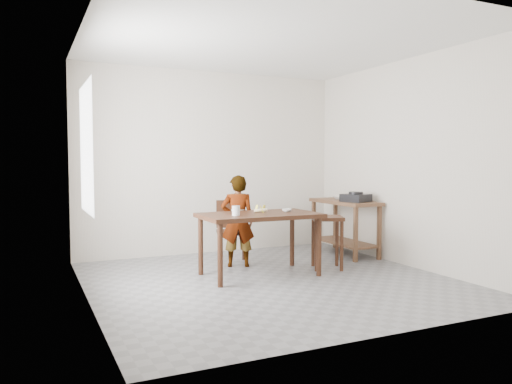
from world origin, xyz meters
name	(u,v)px	position (x,y,z in m)	size (l,w,h in m)	color
floor	(271,282)	(0.00, 0.00, -0.02)	(4.00, 4.00, 0.04)	slate
ceiling	(271,40)	(0.00, 0.00, 2.72)	(4.00, 4.00, 0.04)	white
wall_back	(210,163)	(0.00, 2.02, 1.35)	(4.00, 0.04, 2.70)	silver
wall_front	(389,164)	(0.00, -2.02, 1.35)	(4.00, 0.04, 2.70)	silver
wall_left	(83,164)	(-2.02, 0.00, 1.35)	(0.04, 4.00, 2.70)	silver
wall_right	(409,163)	(2.02, 0.00, 1.35)	(0.04, 4.00, 2.70)	silver
window_pane	(86,148)	(-1.97, 0.20, 1.50)	(0.02, 1.10, 1.30)	white
dining_table	(260,244)	(0.00, 0.30, 0.38)	(1.40, 0.80, 0.75)	#361C10
prep_counter	(345,227)	(1.72, 1.00, 0.40)	(0.50, 1.20, 0.80)	brown
child	(238,221)	(-0.04, 0.88, 0.60)	(0.44, 0.29, 1.19)	white
dining_chair	(232,232)	(-0.01, 1.15, 0.42)	(0.40, 0.40, 0.83)	#361C10
stool	(327,242)	(0.95, 0.28, 0.34)	(0.38, 0.38, 0.67)	#361C10
glass_tumbler	(236,211)	(-0.34, 0.21, 0.81)	(0.09, 0.09, 0.11)	white
small_bowl	(287,210)	(0.38, 0.32, 0.77)	(0.12, 0.12, 0.04)	silver
banana	(261,210)	(0.05, 0.38, 0.78)	(0.18, 0.13, 0.06)	#FFEE4C
serving_bowl	(340,198)	(1.75, 1.16, 0.83)	(0.20, 0.20, 0.05)	silver
gas_burner	(356,198)	(1.69, 0.70, 0.86)	(0.33, 0.33, 0.11)	black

